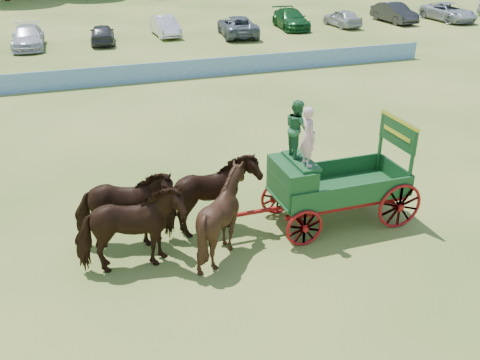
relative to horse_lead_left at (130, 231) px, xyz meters
name	(u,v)px	position (x,y,z in m)	size (l,w,h in m)	color
ground	(435,221)	(8.89, -0.47, -1.15)	(160.00, 160.00, 0.00)	#A89F4B
horse_lead_left	(130,231)	(0.00, 0.00, 0.00)	(1.24, 2.73, 2.30)	black
horse_lead_right	(124,210)	(0.00, 1.10, 0.00)	(1.24, 2.73, 2.30)	black
horse_wheel_left	(223,215)	(2.40, 0.00, 0.00)	(1.86, 2.09, 2.31)	black
horse_wheel_right	(211,197)	(2.40, 1.10, 0.00)	(1.24, 2.73, 2.30)	black
farm_dray	(316,173)	(5.35, 0.58, 0.52)	(6.00, 2.00, 3.78)	maroon
sponsor_banner	(224,66)	(7.89, 17.53, -0.63)	(26.00, 0.08, 1.05)	#1E5CA4
parked_cars	(219,25)	(11.13, 29.10, -0.40)	(56.81, 7.32, 1.65)	silver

